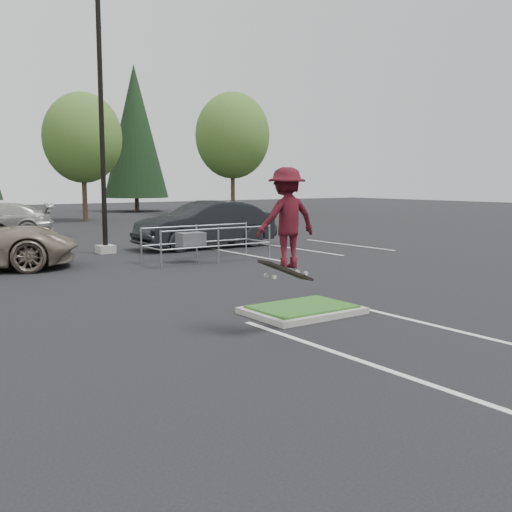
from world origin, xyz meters
TOP-DOWN VIEW (x-y plane):
  - ground at (0.00, 0.00)m, footprint 120.00×120.00m
  - grass_median at (0.00, 0.00)m, footprint 2.20×1.60m
  - stall_lines at (-1.35, 6.02)m, footprint 22.62×17.60m
  - light_pole at (0.50, 12.00)m, footprint 0.70×0.60m
  - decid_c at (5.99, 29.83)m, footprint 5.12×5.12m
  - decid_d at (17.99, 30.33)m, footprint 5.76×5.76m
  - conif_c at (14.00, 39.50)m, footprint 5.50×5.50m
  - cart_corral at (2.03, 8.00)m, footprint 4.17×1.51m
  - skateboarder at (-1.20, -1.00)m, footprint 1.18×0.74m
  - car_r_charc at (4.50, 11.50)m, footprint 5.68×2.05m

SIDE VIEW (x-z plane):
  - ground at x=0.00m, z-range 0.00..0.00m
  - stall_lines at x=-1.35m, z-range 0.00..0.01m
  - grass_median at x=0.00m, z-range 0.00..0.16m
  - cart_corral at x=2.03m, z-range 0.15..1.33m
  - car_r_charc at x=4.50m, z-range 0.00..1.86m
  - skateboarder at x=-1.20m, z-range 1.00..3.03m
  - light_pole at x=0.50m, z-range -0.50..9.62m
  - decid_c at x=5.99m, z-range 1.06..9.45m
  - decid_d at x=17.99m, z-range 1.20..10.63m
  - conif_c at x=14.00m, z-range 0.60..13.10m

